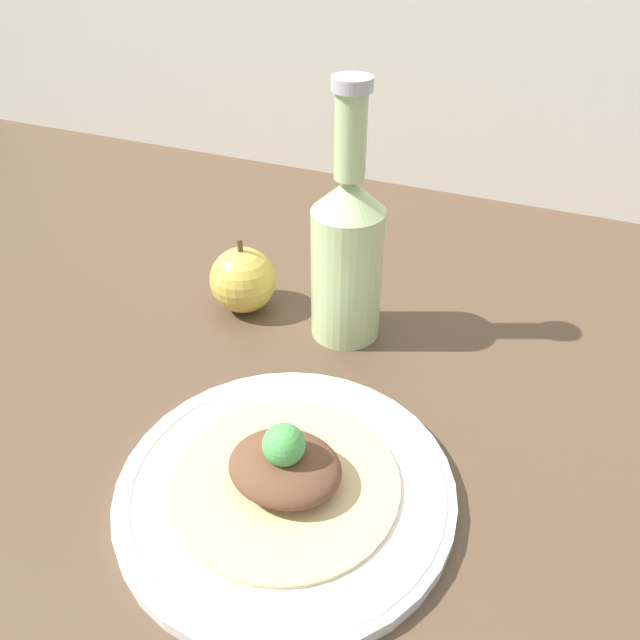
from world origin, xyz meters
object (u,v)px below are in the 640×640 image
object	(u,v)px
apple	(243,280)
plated_food	(285,470)
cider_bottle	(347,251)
plate	(286,487)

from	to	relation	value
apple	plated_food	bearing A→B (deg)	-54.81
plated_food	apple	distance (cm)	27.82
cider_bottle	apple	size ratio (longest dim) A/B	3.02
cider_bottle	plated_food	bearing A→B (deg)	-81.29
apple	cider_bottle	bearing A→B (deg)	1.25
plate	plated_food	bearing A→B (deg)	-63.43
plated_food	cider_bottle	size ratio (longest dim) A/B	0.68
plated_food	apple	bearing A→B (deg)	125.19
plate	cider_bottle	size ratio (longest dim) A/B	1.01
plate	apple	size ratio (longest dim) A/B	3.05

